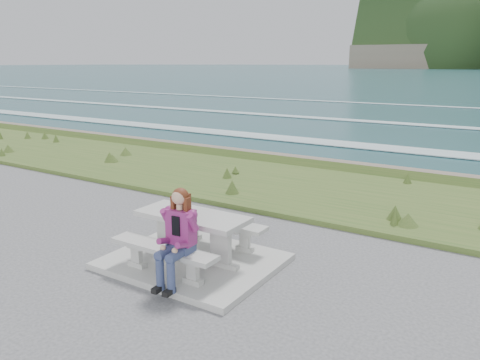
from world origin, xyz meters
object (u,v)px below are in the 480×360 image
(picnic_table, at_px, (192,224))
(bench_landward, at_px, (163,253))
(seated_woman, at_px, (175,251))
(bench_seaward, at_px, (218,225))

(picnic_table, height_order, bench_landward, picnic_table)
(picnic_table, xyz_separation_m, bench_landward, (0.00, -0.70, -0.23))
(seated_woman, bearing_deg, bench_landward, 156.18)
(picnic_table, height_order, bench_seaward, picnic_table)
(picnic_table, distance_m, seated_woman, 0.90)
(picnic_table, distance_m, bench_landward, 0.74)
(seated_woman, bearing_deg, bench_seaward, 99.58)
(picnic_table, height_order, seated_woman, seated_woman)
(picnic_table, xyz_separation_m, bench_seaward, (0.00, 0.70, -0.23))
(bench_landward, xyz_separation_m, seated_woman, (0.35, -0.13, 0.16))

